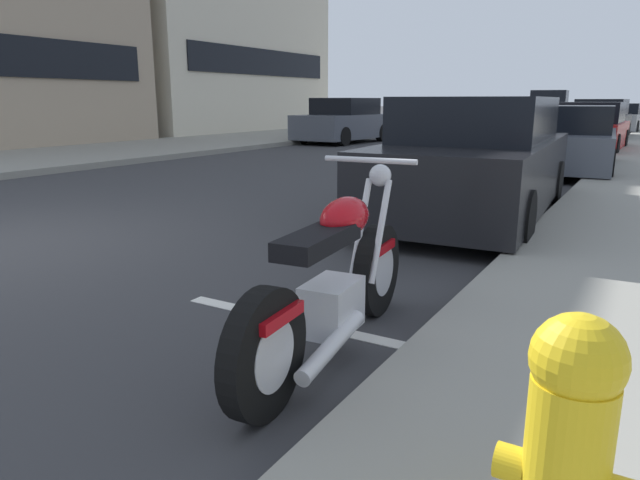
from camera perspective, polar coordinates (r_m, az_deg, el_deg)
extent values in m
cube|color=gray|center=(20.04, -10.74, 9.50)|extent=(120.00, 5.00, 0.14)
cube|color=silver|center=(3.86, 0.02, -8.61)|extent=(0.12, 2.20, 0.01)
cylinder|color=black|center=(4.02, 5.67, -2.99)|extent=(0.65, 0.16, 0.64)
cylinder|color=silver|center=(4.02, 5.67, -2.99)|extent=(0.36, 0.15, 0.35)
cylinder|color=black|center=(2.74, -5.54, -11.21)|extent=(0.65, 0.16, 0.64)
cylinder|color=silver|center=(2.74, -5.54, -11.21)|extent=(0.36, 0.15, 0.35)
cube|color=silver|center=(3.36, 1.18, -6.61)|extent=(0.42, 0.29, 0.30)
cube|color=black|center=(3.08, -0.18, -0.03)|extent=(0.70, 0.27, 0.10)
ellipsoid|color=#B20C14|center=(3.38, 2.49, 2.27)|extent=(0.50, 0.28, 0.24)
cube|color=#B20C14|center=(2.71, -5.07, -7.44)|extent=(0.37, 0.21, 0.06)
cube|color=#B20C14|center=(3.95, 5.63, -0.63)|extent=(0.33, 0.19, 0.06)
cylinder|color=silver|center=(3.83, 4.03, 1.07)|extent=(0.34, 0.07, 0.65)
cylinder|color=silver|center=(3.78, 6.00, 0.87)|extent=(0.34, 0.07, 0.65)
cylinder|color=silver|center=(3.70, 4.98, 7.92)|extent=(0.09, 0.62, 0.04)
sphere|color=silver|center=(3.90, 6.00, 6.41)|extent=(0.15, 0.15, 0.15)
cylinder|color=silver|center=(3.09, 1.21, -10.41)|extent=(0.71, 0.15, 0.16)
cube|color=black|center=(7.62, 15.27, 6.45)|extent=(4.69, 1.99, 0.82)
cube|color=black|center=(7.52, 15.51, 11.51)|extent=(2.52, 1.73, 0.53)
cylinder|color=black|center=(9.30, 12.41, 6.25)|extent=(0.63, 0.25, 0.62)
cylinder|color=black|center=(9.03, 22.15, 5.34)|extent=(0.63, 0.25, 0.62)
cylinder|color=black|center=(6.45, 5.34, 3.30)|extent=(0.63, 0.25, 0.62)
cylinder|color=black|center=(6.05, 19.34, 1.89)|extent=(0.63, 0.25, 0.62)
cube|color=#4C515B|center=(13.10, 23.39, 8.38)|extent=(4.36, 2.01, 0.68)
cube|color=black|center=(12.88, 23.59, 10.98)|extent=(2.35, 1.74, 0.52)
cylinder|color=black|center=(14.58, 20.59, 8.31)|extent=(0.63, 0.26, 0.62)
cylinder|color=black|center=(14.49, 26.81, 7.69)|extent=(0.63, 0.26, 0.62)
cylinder|color=black|center=(11.80, 19.01, 7.35)|extent=(0.63, 0.26, 0.62)
cylinder|color=black|center=(11.69, 26.68, 6.59)|extent=(0.63, 0.26, 0.62)
cube|color=#AD1919|center=(18.37, 25.02, 9.47)|extent=(4.10, 1.92, 0.69)
cube|color=black|center=(18.27, 25.19, 11.41)|extent=(2.12, 1.74, 0.56)
cylinder|color=black|center=(19.83, 23.03, 9.31)|extent=(0.62, 0.23, 0.62)
cylinder|color=black|center=(19.64, 27.91, 8.78)|extent=(0.62, 0.23, 0.62)
cylinder|color=black|center=(17.18, 21.59, 8.92)|extent=(0.62, 0.23, 0.62)
cylinder|color=black|center=(16.97, 27.21, 8.32)|extent=(0.62, 0.23, 0.62)
cube|color=black|center=(24.48, 26.05, 10.21)|extent=(4.40, 1.90, 0.77)
cube|color=black|center=(24.51, 26.23, 11.78)|extent=(2.38, 1.69, 0.57)
cylinder|color=black|center=(26.01, 24.64, 9.96)|extent=(0.63, 0.24, 0.62)
cylinder|color=black|center=(25.83, 28.15, 9.58)|extent=(0.63, 0.24, 0.62)
cylinder|color=black|center=(23.18, 23.58, 9.75)|extent=(0.63, 0.24, 0.62)
cylinder|color=black|center=(22.98, 27.51, 9.32)|extent=(0.63, 0.24, 0.62)
cube|color=gray|center=(30.11, 27.64, 10.38)|extent=(4.24, 2.04, 0.70)
cube|color=black|center=(30.03, 27.75, 11.49)|extent=(2.37, 1.77, 0.46)
cylinder|color=black|center=(31.57, 26.46, 10.23)|extent=(0.63, 0.26, 0.62)
cylinder|color=black|center=(28.88, 25.65, 10.11)|extent=(0.63, 0.26, 0.62)
cylinder|color=black|center=(28.67, 28.85, 9.75)|extent=(0.63, 0.26, 0.62)
cube|color=#B7B7BC|center=(38.70, 23.16, 11.64)|extent=(2.16, 5.40, 0.99)
cube|color=black|center=(38.79, 21.84, 13.07)|extent=(1.90, 2.10, 0.78)
cylinder|color=black|center=(38.06, 20.23, 11.28)|extent=(0.29, 0.77, 0.76)
cylinder|color=black|center=(39.77, 20.59, 11.32)|extent=(0.29, 0.77, 0.76)
cylinder|color=black|center=(37.73, 25.75, 10.76)|extent=(0.29, 0.77, 0.76)
cylinder|color=black|center=(39.45, 25.87, 10.82)|extent=(0.29, 0.77, 0.76)
cube|color=#4C515B|center=(20.66, 2.29, 11.23)|extent=(4.11, 2.10, 0.82)
cube|color=black|center=(20.77, 2.54, 13.15)|extent=(2.17, 1.83, 0.56)
cylinder|color=black|center=(19.11, 2.36, 10.25)|extent=(0.63, 0.26, 0.62)
cylinder|color=black|center=(20.05, -1.84, 10.41)|extent=(0.63, 0.26, 0.62)
cylinder|color=black|center=(21.40, 6.14, 10.55)|extent=(0.63, 0.26, 0.62)
cylinder|color=black|center=(22.24, 2.22, 10.74)|extent=(0.63, 0.26, 0.62)
sphere|color=gold|center=(1.61, 24.27, -10.76)|extent=(0.24, 0.24, 0.24)
cylinder|color=gold|center=(1.79, 18.38, -20.28)|extent=(0.10, 0.08, 0.10)
cube|color=black|center=(18.46, -27.35, 15.89)|extent=(8.08, 0.06, 1.10)
cube|color=black|center=(26.40, -5.57, 17.17)|extent=(9.60, 0.06, 1.10)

